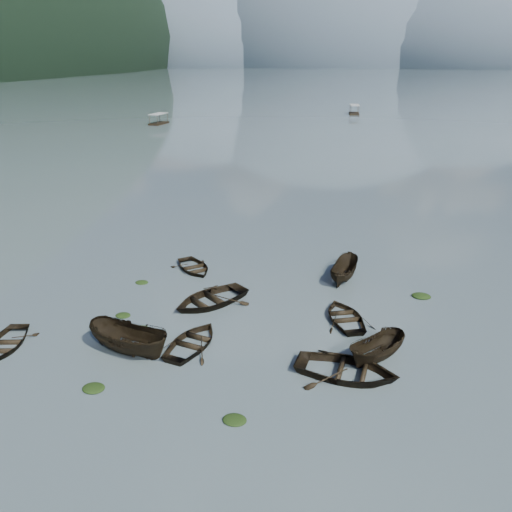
% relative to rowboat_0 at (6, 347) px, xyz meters
% --- Properties ---
extents(ground_plane, '(2400.00, 2400.00, 0.00)m').
position_rel_rowboat_0_xyz_m(ground_plane, '(11.33, -1.38, 0.00)').
color(ground_plane, '#506064').
extents(haze_mtn_a, '(520.00, 520.00, 280.00)m').
position_rel_rowboat_0_xyz_m(haze_mtn_a, '(-248.67, 898.62, 0.00)').
color(haze_mtn_a, '#475666').
rests_on(haze_mtn_a, ground).
extents(haze_mtn_b, '(520.00, 520.00, 340.00)m').
position_rel_rowboat_0_xyz_m(haze_mtn_b, '(-48.67, 898.62, 0.00)').
color(haze_mtn_b, '#475666').
rests_on(haze_mtn_b, ground).
extents(haze_mtn_c, '(520.00, 520.00, 260.00)m').
position_rel_rowboat_0_xyz_m(haze_mtn_c, '(151.33, 898.62, 0.00)').
color(haze_mtn_c, '#475666').
rests_on(haze_mtn_c, ground).
extents(rowboat_0, '(3.56, 4.37, 0.79)m').
position_rel_rowboat_0_xyz_m(rowboat_0, '(0.00, 0.00, 0.00)').
color(rowboat_0, black).
rests_on(rowboat_0, ground).
extents(rowboat_1, '(3.74, 4.63, 0.85)m').
position_rel_rowboat_0_xyz_m(rowboat_1, '(9.73, 2.20, 0.00)').
color(rowboat_1, black).
rests_on(rowboat_1, ground).
extents(rowboat_2, '(5.21, 3.04, 1.89)m').
position_rel_rowboat_0_xyz_m(rowboat_2, '(6.77, 0.87, 0.00)').
color(rowboat_2, black).
rests_on(rowboat_2, ground).
extents(rowboat_3, '(4.12, 4.74, 0.82)m').
position_rel_rowboat_0_xyz_m(rowboat_3, '(17.52, 6.76, 0.00)').
color(rowboat_3, black).
rests_on(rowboat_3, ground).
extents(rowboat_4, '(5.34, 4.07, 1.03)m').
position_rel_rowboat_0_xyz_m(rowboat_4, '(17.85, 1.23, 0.00)').
color(rowboat_4, black).
rests_on(rowboat_4, ground).
extents(rowboat_5, '(3.58, 3.93, 1.50)m').
position_rel_rowboat_0_xyz_m(rowboat_5, '(19.28, 2.94, 0.00)').
color(rowboat_5, black).
rests_on(rowboat_5, ground).
extents(rowboat_6, '(4.62, 4.73, 0.80)m').
position_rel_rowboat_0_xyz_m(rowboat_6, '(6.46, 11.90, 0.00)').
color(rowboat_6, black).
rests_on(rowboat_6, ground).
extents(rowboat_7, '(5.93, 6.17, 1.04)m').
position_rel_rowboat_0_xyz_m(rowboat_7, '(9.18, 7.14, 0.00)').
color(rowboat_7, black).
rests_on(rowboat_7, ground).
extents(rowboat_8, '(2.26, 4.25, 1.56)m').
position_rel_rowboat_0_xyz_m(rowboat_8, '(17.08, 12.62, 0.00)').
color(rowboat_8, black).
rests_on(rowboat_8, ground).
extents(weed_clump_0, '(1.07, 0.88, 0.23)m').
position_rel_rowboat_0_xyz_m(weed_clump_0, '(6.45, -2.34, 0.00)').
color(weed_clump_0, black).
rests_on(weed_clump_0, ground).
extents(weed_clump_1, '(1.04, 0.83, 0.23)m').
position_rel_rowboat_0_xyz_m(weed_clump_1, '(6.33, 3.13, 0.00)').
color(weed_clump_1, black).
rests_on(weed_clump_1, ground).
extents(weed_clump_2, '(1.05, 0.84, 0.23)m').
position_rel_rowboat_0_xyz_m(weed_clump_2, '(13.39, -3.04, 0.00)').
color(weed_clump_2, black).
rests_on(weed_clump_2, ground).
extents(weed_clump_3, '(0.81, 0.68, 0.18)m').
position_rel_rowboat_0_xyz_m(weed_clump_3, '(19.31, 3.16, 0.00)').
color(weed_clump_3, black).
rests_on(weed_clump_3, ground).
extents(weed_clump_4, '(1.03, 0.82, 0.21)m').
position_rel_rowboat_0_xyz_m(weed_clump_4, '(19.87, 5.16, 0.00)').
color(weed_clump_4, black).
rests_on(weed_clump_4, ground).
extents(weed_clump_5, '(0.90, 0.73, 0.19)m').
position_rel_rowboat_0_xyz_m(weed_clump_5, '(3.71, 9.02, 0.00)').
color(weed_clump_5, black).
rests_on(weed_clump_5, ground).
extents(weed_clump_6, '(0.91, 0.76, 0.19)m').
position_rel_rowboat_0_xyz_m(weed_clump_6, '(4.58, 4.45, 0.00)').
color(weed_clump_6, black).
rests_on(weed_clump_6, ground).
extents(weed_clump_7, '(1.21, 0.97, 0.26)m').
position_rel_rowboat_0_xyz_m(weed_clump_7, '(22.14, 10.85, 0.00)').
color(weed_clump_7, black).
rests_on(weed_clump_7, ground).
extents(pontoon_left, '(2.84, 5.99, 2.23)m').
position_rel_rowboat_0_xyz_m(pontoon_left, '(-28.55, 89.63, 0.00)').
color(pontoon_left, black).
rests_on(pontoon_left, ground).
extents(pontoon_centre, '(3.00, 6.19, 2.30)m').
position_rel_rowboat_0_xyz_m(pontoon_centre, '(14.15, 120.56, 0.00)').
color(pontoon_centre, black).
rests_on(pontoon_centre, ground).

